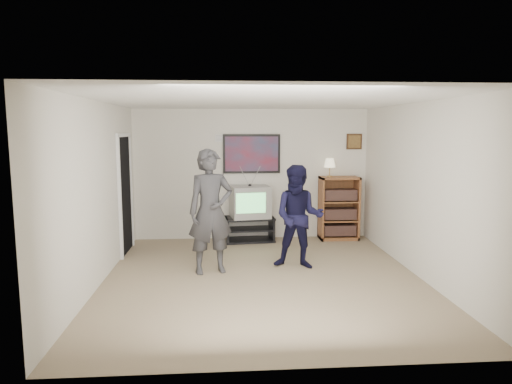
{
  "coord_description": "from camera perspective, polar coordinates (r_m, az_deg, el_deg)",
  "views": [
    {
      "loc": [
        -0.56,
        -6.26,
        2.11
      ],
      "look_at": [
        -0.05,
        0.73,
        1.15
      ],
      "focal_mm": 32.0,
      "sensor_mm": 36.0,
      "label": 1
    }
  ],
  "objects": [
    {
      "name": "media_stand",
      "position": [
        8.71,
        -0.85,
        -4.65
      ],
      "size": [
        0.97,
        0.6,
        0.46
      ],
      "rotation": [
        0.0,
        0.0,
        0.1
      ],
      "color": "black",
      "rests_on": "room_shell"
    },
    {
      "name": "air_vent",
      "position": [
        8.74,
        -4.18,
        6.73
      ],
      "size": [
        0.28,
        0.02,
        0.14
      ],
      "primitive_type": "cube",
      "color": "white",
      "rests_on": "room_shell"
    },
    {
      "name": "controller_right",
      "position": [
        7.18,
        5.39,
        -1.44
      ],
      "size": [
        0.07,
        0.13,
        0.04
      ],
      "primitive_type": "cube",
      "rotation": [
        0.0,
        0.0,
        -0.32
      ],
      "color": "white",
      "rests_on": "person_short"
    },
    {
      "name": "doorway",
      "position": [
        8.11,
        -16.09,
        -0.37
      ],
      "size": [
        0.03,
        0.85,
        2.0
      ],
      "primitive_type": "cube",
      "color": "black",
      "rests_on": "room_shell"
    },
    {
      "name": "room_shell",
      "position": [
        6.69,
        0.63,
        0.41
      ],
      "size": [
        4.51,
        5.0,
        2.51
      ],
      "color": "#706247",
      "rests_on": "ground"
    },
    {
      "name": "poster",
      "position": [
        8.77,
        -0.55,
        4.79
      ],
      "size": [
        1.1,
        0.03,
        0.75
      ],
      "primitive_type": "cube",
      "color": "black",
      "rests_on": "room_shell"
    },
    {
      "name": "controller_left",
      "position": [
        6.91,
        -5.66,
        0.13
      ],
      "size": [
        0.08,
        0.13,
        0.04
      ],
      "primitive_type": "cube",
      "rotation": [
        0.0,
        0.0,
        0.37
      ],
      "color": "white",
      "rests_on": "person_tall"
    },
    {
      "name": "crt_television",
      "position": [
        8.61,
        -0.76,
        -1.2
      ],
      "size": [
        0.79,
        0.69,
        0.6
      ],
      "primitive_type": null,
      "rotation": [
        0.0,
        0.0,
        0.15
      ],
      "color": "gray",
      "rests_on": "media_stand"
    },
    {
      "name": "person_short",
      "position": [
        6.97,
        5.36,
        -3.13
      ],
      "size": [
        0.9,
        0.78,
        1.58
      ],
      "primitive_type": "imported",
      "rotation": [
        0.0,
        0.0,
        -0.26
      ],
      "color": "black",
      "rests_on": "room_shell"
    },
    {
      "name": "table_lamp",
      "position": [
        8.84,
        9.19,
        3.04
      ],
      "size": [
        0.22,
        0.22,
        0.35
      ],
      "primitive_type": null,
      "color": "#FFF1C1",
      "rests_on": "bookshelf"
    },
    {
      "name": "person_tall",
      "position": [
        6.73,
        -5.69,
        -2.44
      ],
      "size": [
        0.76,
        0.6,
        1.83
      ],
      "primitive_type": "imported",
      "rotation": [
        0.0,
        0.0,
        0.26
      ],
      "color": "#303032",
      "rests_on": "room_shell"
    },
    {
      "name": "bookshelf",
      "position": [
        8.96,
        10.31,
        -1.98
      ],
      "size": [
        0.74,
        0.42,
        1.21
      ],
      "primitive_type": null,
      "color": "brown",
      "rests_on": "room_shell"
    },
    {
      "name": "small_picture",
      "position": [
        9.11,
        12.18,
        6.18
      ],
      "size": [
        0.3,
        0.03,
        0.3
      ],
      "primitive_type": "cube",
      "color": "black",
      "rests_on": "room_shell"
    }
  ]
}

